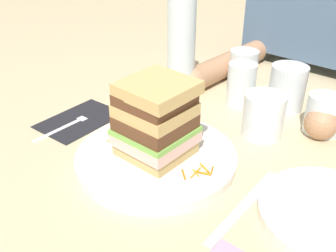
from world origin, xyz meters
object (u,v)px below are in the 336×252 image
(fork, at_px, (70,123))
(water_bottle, at_px, (181,39))
(main_plate, at_px, (156,157))
(knife, at_px, (242,208))
(napkin_dark, at_px, (79,120))
(empty_tumbler_1, at_px, (287,88))
(empty_tumbler_3, at_px, (241,84))
(juice_glass, at_px, (263,117))
(empty_tumbler_0, at_px, (243,68))
(sandwich, at_px, (156,120))
(side_plate, at_px, (333,215))
(empty_tumbler_2, at_px, (323,114))

(fork, xyz_separation_m, water_bottle, (0.06, 0.28, 0.12))
(main_plate, bearing_deg, knife, -0.86)
(napkin_dark, xyz_separation_m, empty_tumbler_1, (0.29, 0.34, 0.05))
(main_plate, xyz_separation_m, empty_tumbler_3, (-0.02, 0.29, 0.04))
(fork, distance_m, empty_tumbler_1, 0.46)
(knife, distance_m, empty_tumbler_1, 0.36)
(juice_glass, distance_m, empty_tumbler_0, 0.25)
(juice_glass, xyz_separation_m, empty_tumbler_0, (-0.16, 0.19, 0.00))
(knife, xyz_separation_m, empty_tumbler_3, (-0.19, 0.29, 0.05))
(sandwich, bearing_deg, main_plate, 149.30)
(juice_glass, relative_size, water_bottle, 0.29)
(juice_glass, bearing_deg, side_plate, -35.35)
(knife, height_order, empty_tumbler_0, empty_tumbler_0)
(juice_glass, bearing_deg, empty_tumbler_2, 46.53)
(side_plate, bearing_deg, empty_tumbler_3, 143.17)
(sandwich, bearing_deg, napkin_dark, -179.33)
(napkin_dark, distance_m, fork, 0.02)
(sandwich, relative_size, water_bottle, 0.47)
(empty_tumbler_1, xyz_separation_m, empty_tumbler_3, (-0.09, -0.05, -0.00))
(main_plate, distance_m, empty_tumbler_0, 0.40)
(side_plate, bearing_deg, napkin_dark, -172.38)
(empty_tumbler_0, distance_m, empty_tumbler_2, 0.26)
(napkin_dark, relative_size, empty_tumbler_2, 2.08)
(fork, height_order, empty_tumbler_2, empty_tumbler_2)
(empty_tumbler_2, bearing_deg, napkin_dark, -143.26)
(empty_tumbler_3, bearing_deg, sandwich, -86.48)
(sandwich, height_order, empty_tumbler_1, sandwich)
(juice_glass, xyz_separation_m, side_plate, (0.19, -0.14, -0.03))
(napkin_dark, height_order, fork, fork)
(sandwich, relative_size, fork, 0.81)
(empty_tumbler_3, relative_size, side_plate, 0.45)
(fork, xyz_separation_m, juice_glass, (0.31, 0.23, 0.03))
(empty_tumbler_0, bearing_deg, juice_glass, -48.84)
(empty_tumbler_1, bearing_deg, water_bottle, -159.57)
(sandwich, height_order, juice_glass, sandwich)
(water_bottle, xyz_separation_m, empty_tumbler_0, (0.09, 0.14, -0.09))
(empty_tumbler_3, bearing_deg, empty_tumbler_2, -0.45)
(napkin_dark, bearing_deg, empty_tumbler_3, 55.22)
(juice_glass, height_order, empty_tumbler_1, empty_tumbler_1)
(empty_tumbler_0, relative_size, empty_tumbler_1, 0.88)
(empty_tumbler_1, bearing_deg, main_plate, -101.52)
(sandwich, distance_m, fork, 0.23)
(juice_glass, relative_size, empty_tumbler_3, 0.89)
(empty_tumbler_0, height_order, empty_tumbler_3, empty_tumbler_3)
(side_plate, bearing_deg, juice_glass, 144.65)
(main_plate, bearing_deg, empty_tumbler_2, 59.48)
(juice_glass, bearing_deg, main_plate, -113.67)
(empty_tumbler_3, bearing_deg, fork, -122.69)
(main_plate, xyz_separation_m, sandwich, (0.00, -0.00, 0.07))
(juice_glass, xyz_separation_m, empty_tumbler_2, (0.08, 0.09, 0.00))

